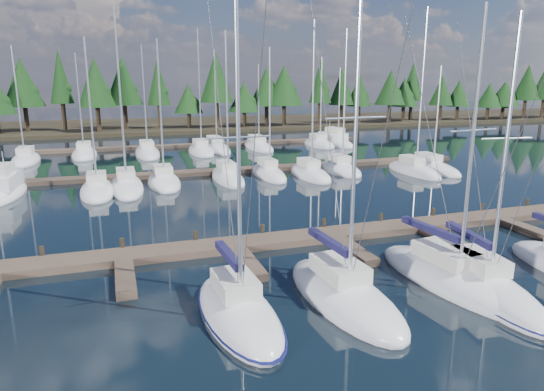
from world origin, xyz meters
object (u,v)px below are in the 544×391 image
object	(u,v)px
front_sailboat_2	(343,295)
motor_yacht_right	(333,141)
front_sailboat_1	(238,312)
front_sailboat_3	(450,278)
main_dock	(335,237)
front_sailboat_4	(483,287)
motor_yacht_left	(4,190)

from	to	relation	value
front_sailboat_2	motor_yacht_right	size ratio (longest dim) A/B	1.70
front_sailboat_1	front_sailboat_2	world-z (taller)	front_sailboat_2
front_sailboat_1	front_sailboat_3	size ratio (longest dim) A/B	1.01
front_sailboat_1	front_sailboat_3	bearing A→B (deg)	0.61
front_sailboat_2	main_dock	bearing A→B (deg)	66.85
main_dock	front_sailboat_4	world-z (taller)	front_sailboat_4
motor_yacht_left	motor_yacht_right	world-z (taller)	motor_yacht_left
motor_yacht_right	front_sailboat_2	bearing A→B (deg)	-114.77
front_sailboat_1	motor_yacht_right	distance (m)	53.16
front_sailboat_2	motor_yacht_left	distance (m)	31.46
front_sailboat_4	motor_yacht_right	bearing A→B (deg)	72.46
front_sailboat_4	motor_yacht_right	distance (m)	49.77
front_sailboat_3	motor_yacht_left	size ratio (longest dim) A/B	1.50
front_sailboat_1	motor_yacht_left	size ratio (longest dim) A/B	1.51
main_dock	motor_yacht_right	bearing A→B (deg)	64.93
front_sailboat_3	motor_yacht_left	distance (m)	34.86
front_sailboat_2	motor_yacht_left	xyz separation A→B (m)	(-17.68, 26.03, 0.19)
front_sailboat_1	front_sailboat_2	distance (m)	4.69
front_sailboat_1	front_sailboat_4	bearing A→B (deg)	-5.73
front_sailboat_2	motor_yacht_left	world-z (taller)	front_sailboat_2
front_sailboat_2	motor_yacht_right	distance (m)	50.96
main_dock	front_sailboat_2	size ratio (longest dim) A/B	3.07
front_sailboat_1	motor_yacht_left	xyz separation A→B (m)	(-12.99, 26.11, 0.19)
front_sailboat_2	motor_yacht_right	xyz separation A→B (m)	(21.35, 46.27, 0.16)
main_dock	front_sailboat_2	xyz separation A→B (m)	(-3.13, -7.32, 0.08)
front_sailboat_1	front_sailboat_4	world-z (taller)	front_sailboat_1
front_sailboat_3	front_sailboat_2	bearing A→B (deg)	-179.73
main_dock	front_sailboat_3	size ratio (longest dim) A/B	3.35
front_sailboat_1	front_sailboat_4	distance (m)	11.10
motor_yacht_left	main_dock	bearing A→B (deg)	-41.96
front_sailboat_4	motor_yacht_left	bearing A→B (deg)	131.44
front_sailboat_3	motor_yacht_right	world-z (taller)	front_sailboat_3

